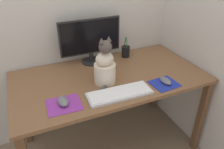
{
  "coord_description": "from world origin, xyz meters",
  "views": [
    {
      "loc": [
        -0.55,
        -1.31,
        1.56
      ],
      "look_at": [
        -0.05,
        -0.16,
        0.83
      ],
      "focal_mm": 35.0,
      "sensor_mm": 36.0,
      "label": 1
    }
  ],
  "objects_px": {
    "monitor": "(90,39)",
    "computer_mouse_right": "(166,81)",
    "computer_mouse_left": "(63,101)",
    "cat": "(105,66)",
    "pen_cup": "(126,51)",
    "keyboard": "(120,93)"
  },
  "relations": [
    {
      "from": "computer_mouse_right",
      "to": "pen_cup",
      "type": "relative_size",
      "value": 0.61
    },
    {
      "from": "computer_mouse_right",
      "to": "cat",
      "type": "height_order",
      "value": "cat"
    },
    {
      "from": "computer_mouse_left",
      "to": "pen_cup",
      "type": "distance_m",
      "value": 0.8
    },
    {
      "from": "pen_cup",
      "to": "monitor",
      "type": "bearing_deg",
      "value": 176.04
    },
    {
      "from": "computer_mouse_left",
      "to": "cat",
      "type": "bearing_deg",
      "value": 22.07
    },
    {
      "from": "computer_mouse_right",
      "to": "pen_cup",
      "type": "bearing_deg",
      "value": 97.18
    },
    {
      "from": "computer_mouse_left",
      "to": "computer_mouse_right",
      "type": "distance_m",
      "value": 0.73
    },
    {
      "from": "monitor",
      "to": "computer_mouse_right",
      "type": "relative_size",
      "value": 4.66
    },
    {
      "from": "computer_mouse_left",
      "to": "monitor",
      "type": "bearing_deg",
      "value": 54.04
    },
    {
      "from": "monitor",
      "to": "computer_mouse_left",
      "type": "xyz_separation_m",
      "value": [
        -0.35,
        -0.48,
        -0.18
      ]
    },
    {
      "from": "computer_mouse_left",
      "to": "keyboard",
      "type": "bearing_deg",
      "value": -7.78
    },
    {
      "from": "computer_mouse_right",
      "to": "keyboard",
      "type": "bearing_deg",
      "value": 179.92
    },
    {
      "from": "cat",
      "to": "monitor",
      "type": "bearing_deg",
      "value": 77.15
    },
    {
      "from": "keyboard",
      "to": "cat",
      "type": "relative_size",
      "value": 1.26
    },
    {
      "from": "cat",
      "to": "computer_mouse_left",
      "type": "bearing_deg",
      "value": -168.21
    },
    {
      "from": "monitor",
      "to": "cat",
      "type": "xyz_separation_m",
      "value": [
        -0.02,
        -0.35,
        -0.07
      ]
    },
    {
      "from": "monitor",
      "to": "computer_mouse_right",
      "type": "height_order",
      "value": "monitor"
    },
    {
      "from": "computer_mouse_left",
      "to": "pen_cup",
      "type": "xyz_separation_m",
      "value": [
        0.66,
        0.46,
        0.03
      ]
    },
    {
      "from": "monitor",
      "to": "pen_cup",
      "type": "bearing_deg",
      "value": -3.96
    },
    {
      "from": "monitor",
      "to": "computer_mouse_left",
      "type": "relative_size",
      "value": 4.57
    },
    {
      "from": "monitor",
      "to": "computer_mouse_left",
      "type": "height_order",
      "value": "monitor"
    },
    {
      "from": "monitor",
      "to": "computer_mouse_right",
      "type": "bearing_deg",
      "value": -54.81
    }
  ]
}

